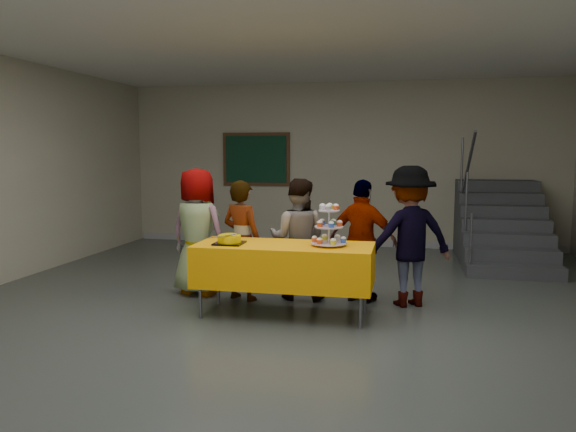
% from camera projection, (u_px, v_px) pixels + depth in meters
% --- Properties ---
extents(room_shell, '(10.00, 10.04, 3.02)m').
position_uv_depth(room_shell, '(281.00, 112.00, 5.43)').
color(room_shell, '#4C514C').
rests_on(room_shell, ground).
extents(bake_table, '(1.88, 0.78, 0.77)m').
position_uv_depth(bake_table, '(284.00, 264.00, 5.97)').
color(bake_table, '#595960').
rests_on(bake_table, ground).
extents(cupcake_stand, '(0.38, 0.38, 0.44)m').
position_uv_depth(cupcake_stand, '(329.00, 229.00, 5.83)').
color(cupcake_stand, silver).
rests_on(cupcake_stand, bake_table).
extents(bear_cake, '(0.32, 0.36, 0.12)m').
position_uv_depth(bear_cake, '(229.00, 239.00, 5.96)').
color(bear_cake, black).
rests_on(bear_cake, bake_table).
extents(schoolchild_a, '(0.86, 0.67, 1.55)m').
position_uv_depth(schoolchild_a, '(198.00, 232.00, 6.84)').
color(schoolchild_a, slate).
rests_on(schoolchild_a, ground).
extents(schoolchild_b, '(0.61, 0.50, 1.42)m').
position_uv_depth(schoolchild_b, '(242.00, 240.00, 6.60)').
color(schoolchild_b, slate).
rests_on(schoolchild_b, ground).
extents(schoolchild_c, '(0.71, 0.55, 1.44)m').
position_uv_depth(schoolchild_c, '(298.00, 239.00, 6.64)').
color(schoolchild_c, slate).
rests_on(schoolchild_c, ground).
extents(schoolchild_d, '(0.91, 0.61, 1.43)m').
position_uv_depth(schoolchild_d, '(363.00, 241.00, 6.51)').
color(schoolchild_d, slate).
rests_on(schoolchild_d, ground).
extents(schoolchild_e, '(1.18, 0.96, 1.59)m').
position_uv_depth(schoolchild_e, '(409.00, 236.00, 6.34)').
color(schoolchild_e, slate).
rests_on(schoolchild_e, ground).
extents(staircase, '(1.30, 2.40, 2.04)m').
position_uv_depth(staircase, '(500.00, 230.00, 9.06)').
color(staircase, '#424447').
rests_on(staircase, ground).
extents(noticeboard, '(1.30, 0.05, 1.00)m').
position_uv_depth(noticeboard, '(256.00, 159.00, 10.63)').
color(noticeboard, '#472B16').
rests_on(noticeboard, ground).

